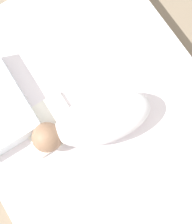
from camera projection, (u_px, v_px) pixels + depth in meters
The scene contains 4 objects.
ground_plane at pixel (90, 115), 1.48m from camera, with size 12.00×12.00×0.00m, color #7A6B56.
bed_mattress at pixel (90, 111), 1.41m from camera, with size 1.29×1.02×0.15m.
burp_cloth at pixel (50, 124), 1.31m from camera, with size 0.21×0.21×0.02m.
swaddled_baby at pixel (96, 120), 1.24m from camera, with size 0.29×0.51×0.17m.
Camera 1 is at (-0.29, 0.15, 1.45)m, focal length 50.00 mm.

